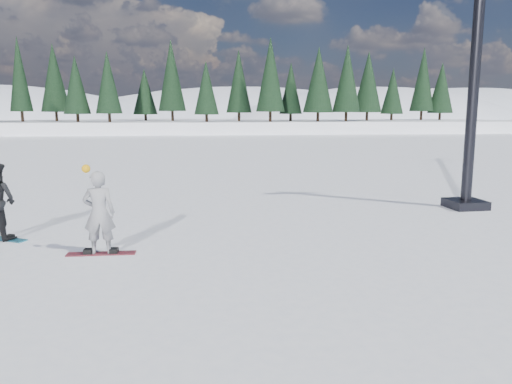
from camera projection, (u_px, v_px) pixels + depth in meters
ground at (65, 241)px, 12.20m from camera, size 420.00×420.00×0.00m
alpine_backdrop at (165, 152)px, 198.78m from camera, size 412.50×227.00×53.20m
lift_tower at (472, 115)px, 15.74m from camera, size 2.03×1.18×7.35m
snowboarder_woman at (99, 213)px, 10.96m from camera, size 0.71×0.48×2.03m
snowboard_woman at (101, 254)px, 11.11m from camera, size 1.50×0.29×0.03m
snowboard_man at (1, 238)px, 12.40m from camera, size 1.46×0.94×0.03m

